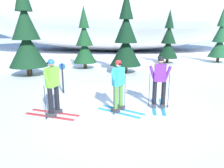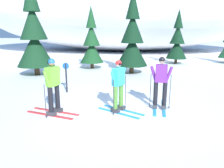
# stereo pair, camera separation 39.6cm
# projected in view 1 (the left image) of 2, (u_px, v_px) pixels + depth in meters

# --- Properties ---
(ground_plane) EXTENTS (120.00, 120.00, 0.00)m
(ground_plane) POSITION_uv_depth(u_px,v_px,m) (120.00, 110.00, 7.32)
(ground_plane) COLOR white
(skier_cyan_jacket) EXTENTS (1.62, 1.13, 1.74)m
(skier_cyan_jacket) POSITION_uv_depth(u_px,v_px,m) (118.00, 85.00, 6.95)
(skier_cyan_jacket) COLOR #2893CC
(skier_cyan_jacket) RESTS_ON ground
(skier_purple_jacket) EXTENTS (0.76, 1.72, 1.81)m
(skier_purple_jacket) POSITION_uv_depth(u_px,v_px,m) (160.00, 82.00, 7.28)
(skier_purple_jacket) COLOR #2893CC
(skier_purple_jacket) RESTS_ON ground
(skier_lime_jacket) EXTENTS (1.81, 0.86, 1.82)m
(skier_lime_jacket) POSITION_uv_depth(u_px,v_px,m) (53.00, 86.00, 6.59)
(skier_lime_jacket) COLOR red
(skier_lime_jacket) RESTS_ON ground
(pine_tree_far_left) EXTENTS (2.17, 2.17, 5.63)m
(pine_tree_far_left) POSITION_uv_depth(u_px,v_px,m) (26.00, 35.00, 12.14)
(pine_tree_far_left) COLOR #47301E
(pine_tree_far_left) RESTS_ON ground
(pine_tree_center_left) EXTENTS (1.64, 1.64, 4.26)m
(pine_tree_center_left) POSITION_uv_depth(u_px,v_px,m) (84.00, 43.00, 14.68)
(pine_tree_center_left) COLOR #47301E
(pine_tree_center_left) RESTS_ON ground
(pine_tree_center) EXTENTS (1.94, 1.94, 5.03)m
(pine_tree_center) POSITION_uv_depth(u_px,v_px,m) (126.00, 39.00, 13.03)
(pine_tree_center) COLOR #47301E
(pine_tree_center) RESTS_ON ground
(pine_tree_center_right) EXTENTS (1.64, 1.64, 4.25)m
(pine_tree_center_right) POSITION_uv_depth(u_px,v_px,m) (168.00, 41.00, 17.15)
(pine_tree_center_right) COLOR #47301E
(pine_tree_center_right) RESTS_ON ground
(pine_tree_far_right) EXTENTS (1.73, 1.73, 4.48)m
(pine_tree_far_right) POSITION_uv_depth(u_px,v_px,m) (220.00, 40.00, 17.54)
(pine_tree_far_right) COLOR #47301E
(pine_tree_far_right) RESTS_ON ground
(snow_ridge_background) EXTENTS (38.05, 21.24, 11.58)m
(snow_ridge_background) POSITION_uv_depth(u_px,v_px,m) (111.00, 5.00, 27.51)
(snow_ridge_background) COLOR white
(snow_ridge_background) RESTS_ON ground
(trail_marker_post) EXTENTS (0.28, 0.07, 1.31)m
(trail_marker_post) POSITION_uv_depth(u_px,v_px,m) (63.00, 76.00, 9.05)
(trail_marker_post) COLOR black
(trail_marker_post) RESTS_ON ground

